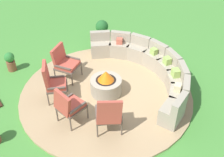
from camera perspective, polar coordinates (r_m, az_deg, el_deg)
name	(u,v)px	position (r m, az deg, el deg)	size (l,w,h in m)	color
ground_plane	(106,94)	(7.51, -1.23, -3.27)	(24.00, 24.00, 0.00)	#478C38
patio_circle	(106,93)	(7.49, -1.24, -3.09)	(4.70, 4.70, 0.06)	tan
fire_pit	(106,84)	(7.30, -1.27, -1.26)	(0.85, 0.85, 0.72)	#9E937F
curved_stone_bench	(149,67)	(7.94, 7.83, 2.39)	(4.12, 1.87, 0.80)	#9E937F
lounge_chair_front_left	(65,62)	(7.82, -9.95, 3.45)	(0.83, 0.83, 1.02)	brown
lounge_chair_front_right	(53,82)	(7.08, -12.42, -0.63)	(0.72, 0.73, 1.14)	brown
lounge_chair_back_left	(68,105)	(6.39, -9.17, -5.59)	(0.66, 0.70, 1.04)	brown
lounge_chair_back_right	(109,114)	(6.10, -0.68, -7.47)	(0.77, 0.80, 1.04)	brown
potted_plant_0	(102,28)	(10.04, -2.13, 10.64)	(0.46, 0.46, 0.64)	brown
potted_plant_1	(10,61)	(8.78, -20.65, 3.43)	(0.30, 0.30, 0.61)	brown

